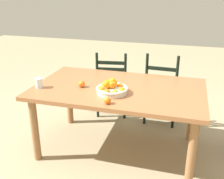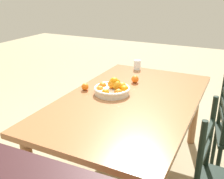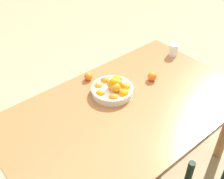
{
  "view_description": "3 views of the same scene",
  "coord_description": "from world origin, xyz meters",
  "px_view_note": "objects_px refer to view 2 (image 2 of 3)",
  "views": [
    {
      "loc": [
        0.67,
        -2.61,
        1.81
      ],
      "look_at": [
        -0.02,
        -0.18,
        0.81
      ],
      "focal_mm": 43.25,
      "sensor_mm": 36.0,
      "label": 1
    },
    {
      "loc": [
        1.93,
        0.78,
        1.66
      ],
      "look_at": [
        -0.02,
        -0.18,
        0.81
      ],
      "focal_mm": 42.47,
      "sensor_mm": 36.0,
      "label": 2
    },
    {
      "loc": [
        1.05,
        1.08,
        2.15
      ],
      "look_at": [
        -0.02,
        -0.18,
        0.81
      ],
      "focal_mm": 45.23,
      "sensor_mm": 36.0,
      "label": 3
    }
  ],
  "objects_px": {
    "fruit_bowl": "(113,88)",
    "orange_loose_1": "(85,87)",
    "drinking_glass": "(137,65)",
    "orange_loose_0": "(135,79)",
    "dining_table": "(130,108)"
  },
  "relations": [
    {
      "from": "orange_loose_0",
      "to": "dining_table",
      "type": "bearing_deg",
      "value": 15.64
    },
    {
      "from": "orange_loose_1",
      "to": "drinking_glass",
      "type": "relative_size",
      "value": 0.61
    },
    {
      "from": "orange_loose_0",
      "to": "drinking_glass",
      "type": "bearing_deg",
      "value": -161.54
    },
    {
      "from": "orange_loose_0",
      "to": "orange_loose_1",
      "type": "xyz_separation_m",
      "value": [
        0.39,
        -0.34,
        -0.0
      ]
    },
    {
      "from": "dining_table",
      "to": "fruit_bowl",
      "type": "distance_m",
      "value": 0.23
    },
    {
      "from": "dining_table",
      "to": "orange_loose_1",
      "type": "distance_m",
      "value": 0.46
    },
    {
      "from": "orange_loose_1",
      "to": "dining_table",
      "type": "bearing_deg",
      "value": 90.99
    },
    {
      "from": "fruit_bowl",
      "to": "drinking_glass",
      "type": "xyz_separation_m",
      "value": [
        -0.78,
        -0.07,
        0.0
      ]
    },
    {
      "from": "fruit_bowl",
      "to": "orange_loose_1",
      "type": "relative_size",
      "value": 4.91
    },
    {
      "from": "orange_loose_1",
      "to": "fruit_bowl",
      "type": "bearing_deg",
      "value": 97.89
    },
    {
      "from": "fruit_bowl",
      "to": "orange_loose_1",
      "type": "bearing_deg",
      "value": -82.11
    },
    {
      "from": "orange_loose_1",
      "to": "drinking_glass",
      "type": "bearing_deg",
      "value": 166.74
    },
    {
      "from": "orange_loose_1",
      "to": "drinking_glass",
      "type": "xyz_separation_m",
      "value": [
        -0.82,
        0.19,
        0.02
      ]
    },
    {
      "from": "fruit_bowl",
      "to": "orange_loose_1",
      "type": "height_order",
      "value": "fruit_bowl"
    },
    {
      "from": "fruit_bowl",
      "to": "drinking_glass",
      "type": "relative_size",
      "value": 3.0
    }
  ]
}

